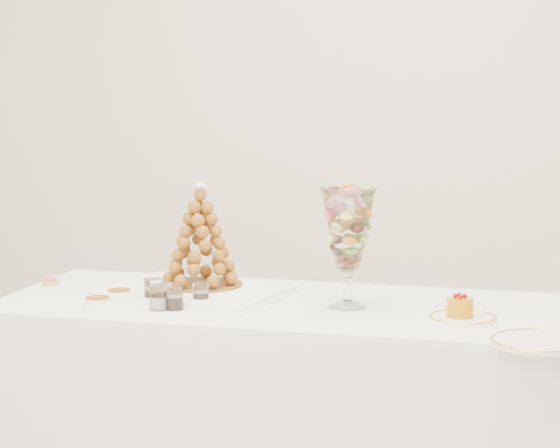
% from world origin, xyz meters
% --- Properties ---
extents(buffet_table, '(1.91, 0.84, 0.72)m').
position_xyz_m(buffet_table, '(0.03, 0.36, 0.36)').
color(buffet_table, white).
rests_on(buffet_table, ground).
extents(lace_tray, '(0.62, 0.50, 0.02)m').
position_xyz_m(lace_tray, '(-0.33, 0.40, 0.72)').
color(lace_tray, white).
rests_on(lace_tray, buffet_table).
extents(macaron_vase, '(0.17, 0.17, 0.37)m').
position_xyz_m(macaron_vase, '(0.20, 0.36, 0.95)').
color(macaron_vase, white).
rests_on(macaron_vase, buffet_table).
extents(cake_plate, '(0.20, 0.20, 0.01)m').
position_xyz_m(cake_plate, '(0.56, 0.28, 0.72)').
color(cake_plate, white).
rests_on(cake_plate, buffet_table).
extents(spare_plate, '(0.27, 0.27, 0.01)m').
position_xyz_m(spare_plate, '(0.80, 0.05, 0.72)').
color(spare_plate, white).
rests_on(spare_plate, buffet_table).
extents(pink_tart, '(0.06, 0.06, 0.04)m').
position_xyz_m(pink_tart, '(-0.85, 0.39, 0.73)').
color(pink_tart, tan).
rests_on(pink_tart, buffet_table).
extents(verrine_a, '(0.06, 0.06, 0.08)m').
position_xyz_m(verrine_a, '(-0.40, 0.24, 0.75)').
color(verrine_a, white).
rests_on(verrine_a, buffet_table).
extents(verrine_b, '(0.06, 0.06, 0.07)m').
position_xyz_m(verrine_b, '(-0.34, 0.21, 0.75)').
color(verrine_b, white).
rests_on(verrine_b, buffet_table).
extents(verrine_c, '(0.06, 0.06, 0.07)m').
position_xyz_m(verrine_c, '(-0.25, 0.26, 0.75)').
color(verrine_c, white).
rests_on(verrine_c, buffet_table).
extents(verrine_d, '(0.06, 0.06, 0.08)m').
position_xyz_m(verrine_d, '(-0.34, 0.14, 0.75)').
color(verrine_d, white).
rests_on(verrine_d, buffet_table).
extents(verrine_e, '(0.06, 0.06, 0.07)m').
position_xyz_m(verrine_e, '(-0.30, 0.16, 0.75)').
color(verrine_e, white).
rests_on(verrine_e, buffet_table).
extents(ramekin_back, '(0.08, 0.08, 0.02)m').
position_xyz_m(ramekin_back, '(-0.53, 0.26, 0.73)').
color(ramekin_back, white).
rests_on(ramekin_back, buffet_table).
extents(ramekin_front, '(0.08, 0.08, 0.03)m').
position_xyz_m(ramekin_front, '(-0.54, 0.13, 0.73)').
color(ramekin_front, white).
rests_on(ramekin_front, buffet_table).
extents(croquembouche, '(0.28, 0.28, 0.35)m').
position_xyz_m(croquembouche, '(-0.33, 0.46, 0.90)').
color(croquembouche, brown).
rests_on(croquembouche, lace_tray).
extents(mousse_cake, '(0.08, 0.08, 0.07)m').
position_xyz_m(mousse_cake, '(0.55, 0.28, 0.75)').
color(mousse_cake, '#C17008').
rests_on(mousse_cake, cake_plate).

